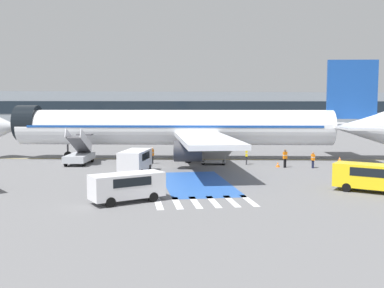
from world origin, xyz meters
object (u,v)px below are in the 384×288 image
object	(u,v)px
ground_crew_1	(152,154)
traffic_cone_1	(340,159)
ground_crew_2	(285,157)
service_van_3	(135,160)
ground_crew_0	(247,155)
service_van_2	(127,185)
airliner	(181,128)
boarding_stairs_forward	(79,155)
baggage_cart	(214,162)
terminal_building	(188,109)
fuel_tanker	(195,132)
ground_crew_3	(313,159)
service_van_1	(375,176)
traffic_cone_0	(278,165)

from	to	relation	value
ground_crew_1	traffic_cone_1	xyz separation A→B (m)	(20.68, -0.98, -0.77)
ground_crew_2	service_van_3	bearing A→B (deg)	-14.51
ground_crew_0	ground_crew_1	distance (m)	9.93
service_van_2	service_van_3	world-z (taller)	service_van_3
service_van_2	ground_crew_0	distance (m)	20.42
ground_crew_0	ground_crew_2	bearing A→B (deg)	-112.86
airliner	service_van_2	xyz separation A→B (m)	(-6.21, -21.81, -2.50)
ground_crew_1	ground_crew_0	bearing A→B (deg)	-73.79
boarding_stairs_forward	baggage_cart	size ratio (longest dim) A/B	1.90
baggage_cart	terminal_building	size ratio (longest dim) A/B	0.02
boarding_stairs_forward	ground_crew_1	world-z (taller)	boarding_stairs_forward
airliner	fuel_tanker	bearing A→B (deg)	-2.35
ground_crew_0	ground_crew_2	world-z (taller)	ground_crew_2
ground_crew_1	traffic_cone_1	distance (m)	20.71
ground_crew_3	ground_crew_0	bearing A→B (deg)	-127.95
ground_crew_0	ground_crew_1	world-z (taller)	ground_crew_0
fuel_tanker	ground_crew_0	distance (m)	28.25
ground_crew_1	terminal_building	xyz separation A→B (m)	(15.77, 84.17, 3.80)
airliner	ground_crew_1	world-z (taller)	airliner
service_van_1	baggage_cart	bearing A→B (deg)	68.03
ground_crew_2	traffic_cone_1	xyz separation A→B (m)	(7.77, 3.88, -0.82)
service_van_1	terminal_building	distance (m)	101.98
fuel_tanker	traffic_cone_0	xyz separation A→B (m)	(3.71, -30.39, -1.38)
service_van_1	service_van_2	world-z (taller)	service_van_1
service_van_2	traffic_cone_1	world-z (taller)	service_van_2
boarding_stairs_forward	service_van_1	xyz separation A→B (m)	(22.51, -18.62, 0.24)
service_van_2	ground_crew_1	size ratio (longest dim) A/B	2.88
service_van_1	boarding_stairs_forward	bearing A→B (deg)	90.84
service_van_3	ground_crew_3	bearing A→B (deg)	19.47
service_van_1	ground_crew_2	size ratio (longest dim) A/B	2.99
ground_crew_1	traffic_cone_1	bearing A→B (deg)	-63.77
boarding_stairs_forward	traffic_cone_1	bearing A→B (deg)	6.79
ground_crew_3	ground_crew_1	bearing A→B (deg)	-117.37
baggage_cart	fuel_tanker	bearing A→B (deg)	9.96
terminal_building	service_van_3	bearing A→B (deg)	-101.06
service_van_3	ground_crew_3	world-z (taller)	service_van_3
service_van_2	ground_crew_2	bearing A→B (deg)	107.84
fuel_tanker	service_van_1	size ratio (longest dim) A/B	1.94
fuel_tanker	service_van_2	size ratio (longest dim) A/B	2.09
service_van_2	service_van_3	distance (m)	12.00
traffic_cone_1	terminal_building	distance (m)	85.42
service_van_1	service_van_3	xyz separation A→B (m)	(-16.82, 11.32, 0.06)
ground_crew_1	traffic_cone_1	size ratio (longest dim) A/B	3.59
baggage_cart	terminal_building	distance (m)	86.21
boarding_stairs_forward	service_van_1	distance (m)	29.21
baggage_cart	traffic_cone_0	world-z (taller)	baggage_cart
service_van_2	service_van_3	bearing A→B (deg)	153.16
ground_crew_3	fuel_tanker	bearing A→B (deg)	-175.21
baggage_cart	ground_crew_0	size ratio (longest dim) A/B	1.60
fuel_tanker	ground_crew_0	bearing A→B (deg)	-174.12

